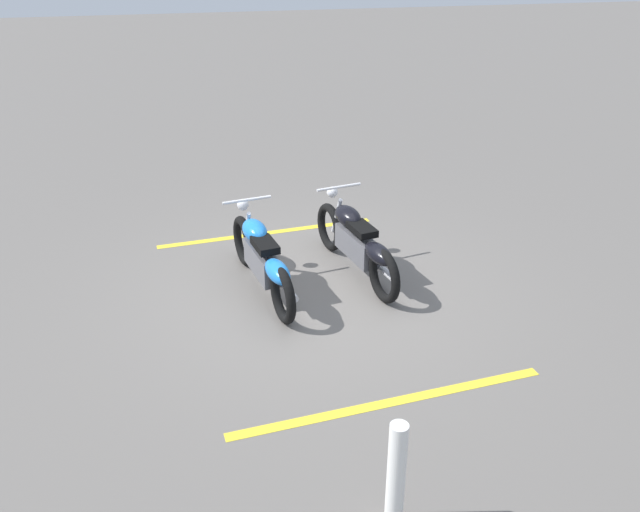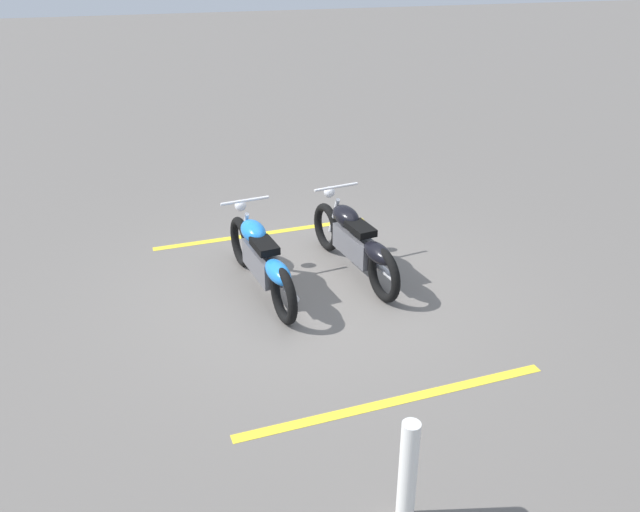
# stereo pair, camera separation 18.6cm
# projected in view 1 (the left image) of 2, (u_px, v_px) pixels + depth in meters

# --- Properties ---
(ground_plane) EXTENTS (60.00, 60.00, 0.00)m
(ground_plane) POSITION_uv_depth(u_px,v_px,m) (314.00, 290.00, 8.26)
(ground_plane) COLOR #66605B
(motorcycle_bright_foreground) EXTENTS (2.22, 0.70, 1.04)m
(motorcycle_bright_foreground) POSITION_uv_depth(u_px,v_px,m) (263.00, 259.00, 8.02)
(motorcycle_bright_foreground) COLOR black
(motorcycle_bright_foreground) RESTS_ON ground
(motorcycle_dark_foreground) EXTENTS (2.21, 0.73, 1.04)m
(motorcycle_dark_foreground) POSITION_uv_depth(u_px,v_px,m) (357.00, 243.00, 8.43)
(motorcycle_dark_foreground) COLOR black
(motorcycle_dark_foreground) RESTS_ON ground
(bollard_post) EXTENTS (0.14, 0.14, 0.93)m
(bollard_post) POSITION_uv_depth(u_px,v_px,m) (396.00, 475.00, 4.86)
(bollard_post) COLOR white
(bollard_post) RESTS_ON ground
(parking_stripe_near) EXTENTS (0.39, 3.20, 0.01)m
(parking_stripe_near) POSITION_uv_depth(u_px,v_px,m) (267.00, 233.00, 9.80)
(parking_stripe_near) COLOR yellow
(parking_stripe_near) RESTS_ON ground
(parking_stripe_mid) EXTENTS (0.39, 3.20, 0.01)m
(parking_stripe_mid) POSITION_uv_depth(u_px,v_px,m) (391.00, 402.00, 6.32)
(parking_stripe_mid) COLOR yellow
(parking_stripe_mid) RESTS_ON ground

